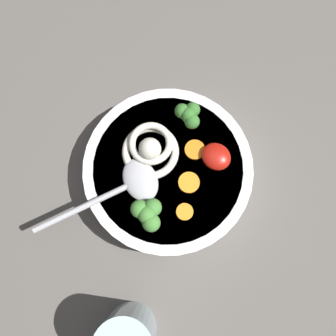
% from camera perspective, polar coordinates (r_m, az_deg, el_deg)
% --- Properties ---
extents(table_slab, '(1.29, 1.29, 0.03)m').
position_cam_1_polar(table_slab, '(0.55, -0.31, 0.02)').
color(table_slab, '#5B5651').
rests_on(table_slab, ground).
extents(soup_bowl, '(0.23, 0.23, 0.05)m').
position_cam_1_polar(soup_bowl, '(0.50, 0.00, -0.58)').
color(soup_bowl, white).
rests_on(soup_bowl, table_slab).
extents(noodle_pile, '(0.08, 0.08, 0.03)m').
position_cam_1_polar(noodle_pile, '(0.48, -2.90, 2.96)').
color(noodle_pile, silver).
rests_on(noodle_pile, soup_bowl).
extents(soup_spoon, '(0.11, 0.17, 0.02)m').
position_cam_1_polar(soup_spoon, '(0.47, -5.95, -2.61)').
color(soup_spoon, '#B7B7BC').
rests_on(soup_spoon, soup_bowl).
extents(chili_sauce_dollop, '(0.04, 0.04, 0.02)m').
position_cam_1_polar(chili_sauce_dollop, '(0.48, 7.67, 1.82)').
color(chili_sauce_dollop, '#B2190F').
rests_on(chili_sauce_dollop, soup_bowl).
extents(broccoli_floret_left, '(0.04, 0.03, 0.03)m').
position_cam_1_polar(broccoli_floret_left, '(0.48, 3.29, 8.52)').
color(broccoli_floret_left, '#7A9E60').
rests_on(broccoli_floret_left, soup_bowl).
extents(broccoli_floret_right, '(0.05, 0.04, 0.04)m').
position_cam_1_polar(broccoli_floret_right, '(0.45, -3.28, -7.24)').
color(broccoli_floret_right, '#7A9E60').
rests_on(broccoli_floret_right, soup_bowl).
extents(carrot_slice_near_spoon, '(0.03, 0.03, 0.00)m').
position_cam_1_polar(carrot_slice_near_spoon, '(0.49, 4.29, 2.92)').
color(carrot_slice_near_spoon, orange).
rests_on(carrot_slice_near_spoon, soup_bowl).
extents(carrot_slice_beside_noodles, '(0.02, 0.02, 0.01)m').
position_cam_1_polar(carrot_slice_beside_noodles, '(0.47, 2.67, -6.98)').
color(carrot_slice_beside_noodles, orange).
rests_on(carrot_slice_beside_noodles, soup_bowl).
extents(carrot_slice_extra_a, '(0.03, 0.03, 0.00)m').
position_cam_1_polar(carrot_slice_extra_a, '(0.48, 3.35, -2.32)').
color(carrot_slice_extra_a, orange).
rests_on(carrot_slice_extra_a, soup_bowl).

